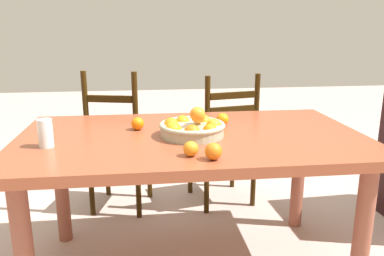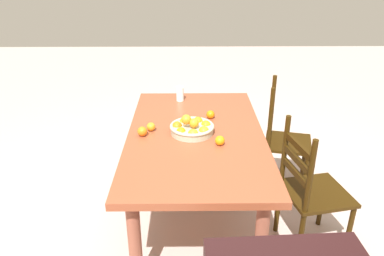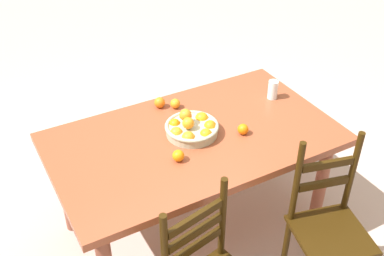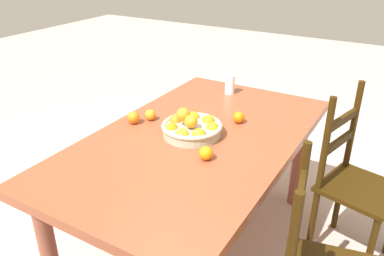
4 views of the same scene
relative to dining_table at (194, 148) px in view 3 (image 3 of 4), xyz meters
The scene contains 9 objects.
ground_plane 0.66m from the dining_table, ahead, with size 12.00×12.00×0.00m, color #B89F96.
dining_table is the anchor object (origin of this frame).
chair_near_window 0.89m from the dining_table, 118.55° to the left, with size 0.47×0.47×1.00m.
fruit_bowl 0.14m from the dining_table, 91.25° to the right, with size 0.32×0.32×0.15m.
orange_loose_0 0.41m from the dining_table, 83.82° to the right, with size 0.07×0.07×0.07m, color orange.
orange_loose_1 0.28m from the dining_table, 40.34° to the left, with size 0.07×0.07×0.07m, color orange.
orange_loose_2 0.32m from the dining_table, 155.44° to the left, with size 0.07×0.07×0.07m, color orange.
orange_loose_3 0.35m from the dining_table, 97.54° to the right, with size 0.06×0.06×0.06m, color orange.
drinking_glass 0.70m from the dining_table, 169.32° to the right, with size 0.07×0.07×0.13m, color silver.
Camera 3 is at (1.11, 2.00, 2.42)m, focal length 44.53 mm.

